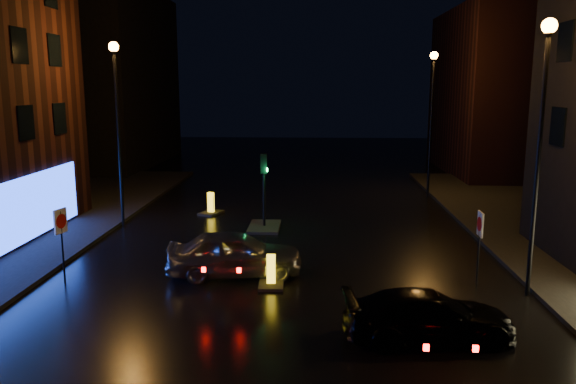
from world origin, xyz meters
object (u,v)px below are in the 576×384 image
(road_sign_left, at_px, (61,227))
(road_sign_right, at_px, (480,230))
(traffic_signal, at_px, (264,217))
(bollard_far, at_px, (211,209))
(silver_hatchback, at_px, (235,253))
(dark_sedan, at_px, (429,316))
(bollard_near, at_px, (271,279))

(road_sign_left, xyz_separation_m, road_sign_right, (13.74, 0.42, -0.03))
(traffic_signal, height_order, road_sign_left, traffic_signal)
(traffic_signal, distance_m, road_sign_left, 9.71)
(traffic_signal, distance_m, bollard_far, 4.08)
(silver_hatchback, distance_m, road_sign_right, 8.20)
(traffic_signal, xyz_separation_m, road_sign_left, (-6.04, -7.48, 1.36))
(dark_sedan, xyz_separation_m, road_sign_left, (-11.32, 3.83, 1.23))
(dark_sedan, xyz_separation_m, bollard_far, (-8.27, 14.06, -0.39))
(bollard_near, bearing_deg, silver_hatchback, 141.60)
(traffic_signal, height_order, bollard_near, traffic_signal)
(silver_hatchback, bearing_deg, road_sign_left, 91.45)
(bollard_far, bearing_deg, bollard_near, -47.27)
(silver_hatchback, relative_size, road_sign_left, 1.86)
(dark_sedan, bearing_deg, road_sign_right, -35.23)
(bollard_near, distance_m, road_sign_right, 6.99)
(traffic_signal, relative_size, dark_sedan, 0.78)
(traffic_signal, relative_size, bollard_far, 2.28)
(traffic_signal, xyz_separation_m, bollard_far, (-2.99, 2.76, -0.26))
(bollard_near, distance_m, road_sign_left, 7.14)
(road_sign_left, height_order, road_sign_right, road_sign_left)
(traffic_signal, bearing_deg, road_sign_left, -128.94)
(road_sign_left, bearing_deg, bollard_far, 86.75)
(silver_hatchback, relative_size, bollard_far, 3.06)
(bollard_near, bearing_deg, bollard_far, 108.60)
(silver_hatchback, bearing_deg, road_sign_right, -101.04)
(traffic_signal, distance_m, road_sign_right, 10.52)
(dark_sedan, relative_size, bollard_near, 3.56)
(traffic_signal, bearing_deg, silver_hatchback, -93.67)
(dark_sedan, distance_m, bollard_near, 5.77)
(silver_hatchback, relative_size, bollard_near, 3.75)
(bollard_far, bearing_deg, traffic_signal, -20.70)
(silver_hatchback, bearing_deg, traffic_signal, -11.33)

